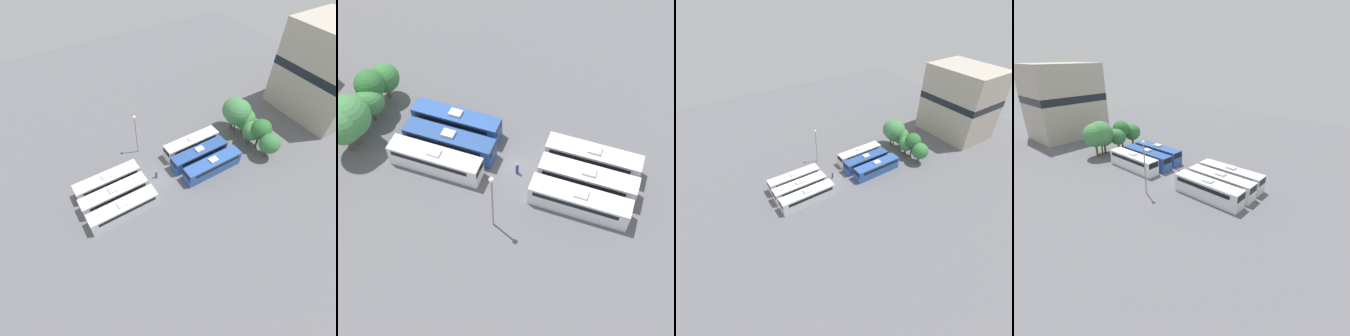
# 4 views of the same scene
# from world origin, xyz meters

# --- Properties ---
(ground_plane) EXTENTS (124.91, 124.91, 0.00)m
(ground_plane) POSITION_xyz_m (0.00, 0.00, 0.00)
(ground_plane) COLOR slate
(bus_0) EXTENTS (2.58, 11.69, 3.35)m
(bus_0) POSITION_xyz_m (-3.27, -8.92, 1.64)
(bus_0) COLOR silver
(bus_0) RESTS_ON ground_plane
(bus_1) EXTENTS (2.58, 11.69, 3.35)m
(bus_1) POSITION_xyz_m (0.01, -9.07, 1.64)
(bus_1) COLOR silver
(bus_1) RESTS_ON ground_plane
(bus_2) EXTENTS (2.58, 11.69, 3.35)m
(bus_2) POSITION_xyz_m (3.35, -8.96, 1.64)
(bus_2) COLOR silver
(bus_2) RESTS_ON ground_plane
(bus_3) EXTENTS (2.58, 11.69, 3.35)m
(bus_3) POSITION_xyz_m (-3.36, 9.03, 1.64)
(bus_3) COLOR white
(bus_3) RESTS_ON ground_plane
(bus_4) EXTENTS (2.58, 11.69, 3.35)m
(bus_4) POSITION_xyz_m (-0.10, 8.59, 1.64)
(bus_4) COLOR #284C93
(bus_4) RESTS_ON ground_plane
(bus_5) EXTENTS (2.58, 11.69, 3.35)m
(bus_5) POSITION_xyz_m (3.39, 9.11, 1.64)
(bus_5) COLOR #2D56A8
(bus_5) RESTS_ON ground_plane
(worker_person) EXTENTS (0.36, 0.36, 1.84)m
(worker_person) POSITION_xyz_m (-0.71, -0.62, 0.86)
(worker_person) COLOR navy
(worker_person) RESTS_ON ground_plane
(light_pole) EXTENTS (0.60, 0.60, 9.02)m
(light_pole) POSITION_xyz_m (-8.49, -0.40, 5.99)
(light_pole) COLOR gray
(light_pole) RESTS_ON ground_plane
(tree_0) EXTENTS (5.07, 5.07, 7.47)m
(tree_0) POSITION_xyz_m (-4.35, 20.36, 4.92)
(tree_0) COLOR brown
(tree_0) RESTS_ON ground_plane
(tree_1) EXTENTS (5.46, 5.46, 7.82)m
(tree_1) POSITION_xyz_m (-3.14, 20.15, 5.08)
(tree_1) COLOR brown
(tree_1) RESTS_ON ground_plane
(tree_2) EXTENTS (4.29, 4.29, 6.03)m
(tree_2) POSITION_xyz_m (-1.78, 21.14, 3.87)
(tree_2) COLOR brown
(tree_2) RESTS_ON ground_plane
(tree_3) EXTENTS (3.86, 3.86, 5.35)m
(tree_3) POSITION_xyz_m (1.38, 20.25, 3.40)
(tree_3) COLOR brown
(tree_3) RESTS_ON ground_plane
(tree_4) EXTENTS (3.97, 3.97, 6.77)m
(tree_4) POSITION_xyz_m (2.91, 20.81, 4.75)
(tree_4) COLOR brown
(tree_4) RESTS_ON ground_plane
(tree_5) EXTENTS (4.01, 4.01, 5.52)m
(tree_5) POSITION_xyz_m (5.84, 20.51, 3.50)
(tree_5) COLOR brown
(tree_5) RESTS_ON ground_plane
(depot_building) EXTENTS (17.44, 13.18, 18.94)m
(depot_building) POSITION_xyz_m (-0.01, 40.90, 9.55)
(depot_building) COLOR #B2A899
(depot_building) RESTS_ON ground_plane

